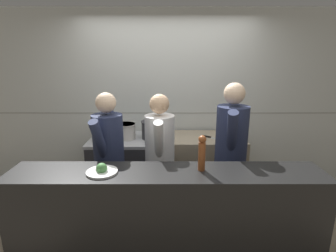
% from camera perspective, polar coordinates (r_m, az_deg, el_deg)
% --- Properties ---
extents(ground_plane, '(14.00, 14.00, 0.00)m').
position_cam_1_polar(ground_plane, '(3.10, -0.08, -24.34)').
color(ground_plane, '#7F705B').
extents(wall_back_tiled, '(8.00, 0.06, 2.60)m').
position_cam_1_polar(wall_back_tiled, '(3.86, 0.03, 5.14)').
color(wall_back_tiled, silver).
rests_on(wall_back_tiled, ground_plane).
extents(oven_range, '(1.04, 0.71, 0.88)m').
position_cam_1_polar(oven_range, '(3.77, -8.09, -8.97)').
color(oven_range, '#38383D').
rests_on(oven_range, ground_plane).
extents(prep_counter, '(1.03, 0.65, 0.90)m').
position_cam_1_polar(prep_counter, '(3.76, 8.18, -8.92)').
color(prep_counter, gray).
rests_on(prep_counter, ground_plane).
extents(pass_counter, '(2.75, 0.45, 1.01)m').
position_cam_1_polar(pass_counter, '(2.55, -0.04, -20.30)').
color(pass_counter, black).
rests_on(pass_counter, ground_plane).
extents(stock_pot, '(0.27, 0.27, 0.17)m').
position_cam_1_polar(stock_pot, '(3.60, -13.56, -1.40)').
color(stock_pot, beige).
rests_on(stock_pot, oven_range).
extents(sauce_pot, '(0.28, 0.28, 0.21)m').
position_cam_1_polar(sauce_pot, '(3.57, -8.99, -1.01)').
color(sauce_pot, beige).
rests_on(sauce_pot, oven_range).
extents(braising_pot, '(0.29, 0.29, 0.24)m').
position_cam_1_polar(braising_pot, '(3.54, -3.32, -0.73)').
color(braising_pot, '#2D2D33').
rests_on(braising_pot, oven_range).
extents(chefs_knife, '(0.33, 0.24, 0.02)m').
position_cam_1_polar(chefs_knife, '(3.54, 10.21, -2.61)').
color(chefs_knife, '#B7BABF').
rests_on(chefs_knife, prep_counter).
extents(plated_dish_main, '(0.27, 0.27, 0.09)m').
position_cam_1_polar(plated_dish_main, '(2.33, -13.97, -9.37)').
color(plated_dish_main, white).
rests_on(plated_dish_main, pass_counter).
extents(pepper_mill, '(0.07, 0.07, 0.32)m').
position_cam_1_polar(pepper_mill, '(2.27, 7.63, -5.72)').
color(pepper_mill, brown).
rests_on(pepper_mill, pass_counter).
extents(chef_head_cook, '(0.39, 0.70, 1.61)m').
position_cam_1_polar(chef_head_cook, '(2.95, -12.43, -6.71)').
color(chef_head_cook, black).
rests_on(chef_head_cook, ground_plane).
extents(chef_sous, '(0.33, 0.69, 1.59)m').
position_cam_1_polar(chef_sous, '(2.92, -1.55, -6.78)').
color(chef_sous, black).
rests_on(chef_sous, ground_plane).
extents(chef_line, '(0.42, 0.74, 1.70)m').
position_cam_1_polar(chef_line, '(2.99, 13.72, -5.37)').
color(chef_line, black).
rests_on(chef_line, ground_plane).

